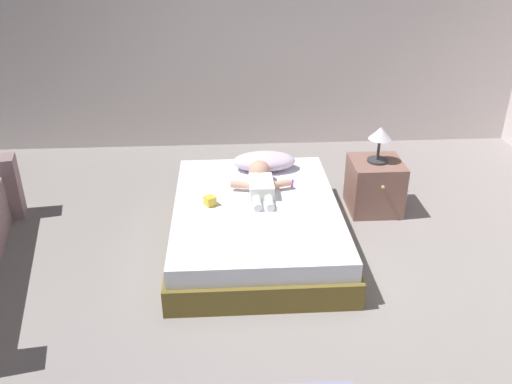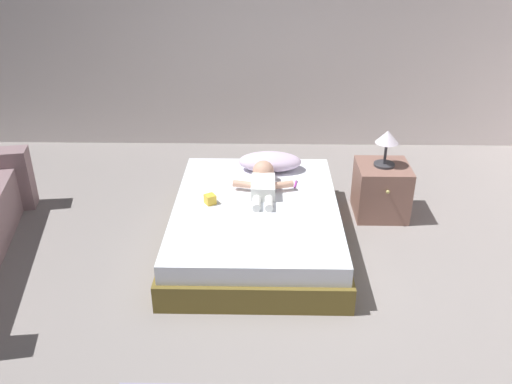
% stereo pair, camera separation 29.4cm
% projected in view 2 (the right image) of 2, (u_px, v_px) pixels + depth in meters
% --- Properties ---
extents(ground_plane, '(8.00, 8.00, 0.00)m').
position_uv_depth(ground_plane, '(265.00, 311.00, 3.56)').
color(ground_plane, gray).
extents(wall_behind_bed, '(8.00, 0.12, 2.78)m').
position_uv_depth(wall_behind_bed, '(268.00, 18.00, 5.59)').
color(wall_behind_bed, silver).
rests_on(wall_behind_bed, ground_plane).
extents(bed, '(1.32, 1.80, 0.34)m').
position_uv_depth(bed, '(256.00, 223.00, 4.25)').
color(bed, brown).
rests_on(bed, ground_plane).
extents(pillow, '(0.55, 0.29, 0.16)m').
position_uv_depth(pillow, '(270.00, 162.00, 4.69)').
color(pillow, silver).
rests_on(pillow, bed).
extents(baby, '(0.49, 0.63, 0.18)m').
position_uv_depth(baby, '(263.00, 182.00, 4.36)').
color(baby, white).
rests_on(baby, bed).
extents(toothbrush, '(0.03, 0.14, 0.02)m').
position_uv_depth(toothbrush, '(296.00, 184.00, 4.46)').
color(toothbrush, purple).
rests_on(toothbrush, bed).
extents(nightstand, '(0.44, 0.47, 0.46)m').
position_uv_depth(nightstand, '(381.00, 190.00, 4.63)').
color(nightstand, '#886053').
rests_on(nightstand, ground_plane).
extents(lamp, '(0.19, 0.19, 0.31)m').
position_uv_depth(lamp, '(387.00, 141.00, 4.42)').
color(lamp, '#333338').
rests_on(lamp, nightstand).
extents(toy_block, '(0.10, 0.10, 0.07)m').
position_uv_depth(toy_block, '(210.00, 199.00, 4.15)').
color(toy_block, yellow).
rests_on(toy_block, bed).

